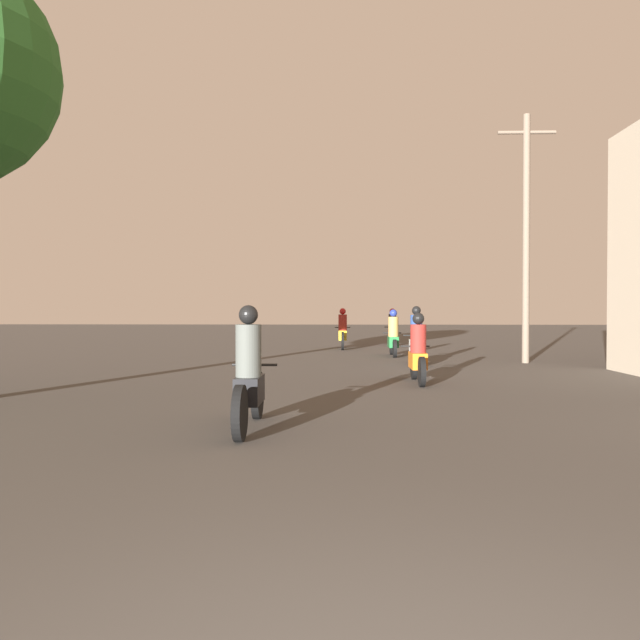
{
  "coord_description": "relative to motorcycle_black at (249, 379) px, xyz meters",
  "views": [
    {
      "loc": [
        -0.27,
        -1.79,
        1.5
      ],
      "look_at": [
        -0.89,
        16.2,
        1.19
      ],
      "focal_mm": 35.0,
      "sensor_mm": 36.0,
      "label": 1
    }
  ],
  "objects": [
    {
      "name": "motorcycle_yellow",
      "position": [
        1.2,
        15.92,
        -0.01
      ],
      "size": [
        0.6,
        2.0,
        1.55
      ],
      "rotation": [
        0.0,
        0.0,
        -0.07
      ],
      "color": "black",
      "rests_on": "ground_plane"
    },
    {
      "name": "motorcycle_green",
      "position": [
        2.81,
        12.31,
        -0.02
      ],
      "size": [
        0.6,
        1.82,
        1.5
      ],
      "rotation": [
        0.0,
        0.0,
        0.02
      ],
      "color": "black",
      "rests_on": "ground_plane"
    },
    {
      "name": "motorcycle_white",
      "position": [
        3.18,
        9.26,
        0.01
      ],
      "size": [
        0.6,
        1.99,
        1.59
      ],
      "rotation": [
        0.0,
        0.0,
        -0.1
      ],
      "color": "black",
      "rests_on": "ground_plane"
    },
    {
      "name": "motorcycle_black",
      "position": [
        0.0,
        0.0,
        0.0
      ],
      "size": [
        0.6,
        2.13,
        1.55
      ],
      "rotation": [
        0.0,
        0.0,
        -0.12
      ],
      "color": "black",
      "rests_on": "ground_plane"
    },
    {
      "name": "motorcycle_orange",
      "position": [
        2.71,
        5.0,
        -0.05
      ],
      "size": [
        0.6,
        1.9,
        1.43
      ],
      "rotation": [
        0.0,
        0.0,
        -0.01
      ],
      "color": "black",
      "rests_on": "ground_plane"
    },
    {
      "name": "motorcycle_red",
      "position": [
        3.3,
        18.65,
        -0.0
      ],
      "size": [
        0.6,
        2.0,
        1.54
      ],
      "rotation": [
        0.0,
        0.0,
        0.0
      ],
      "color": "black",
      "rests_on": "ground_plane"
    },
    {
      "name": "utility_pole_far",
      "position": [
        6.31,
        9.9,
        3.0
      ],
      "size": [
        1.6,
        0.2,
        6.93
      ],
      "color": "#6B5B4C",
      "rests_on": "ground_plane"
    }
  ]
}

